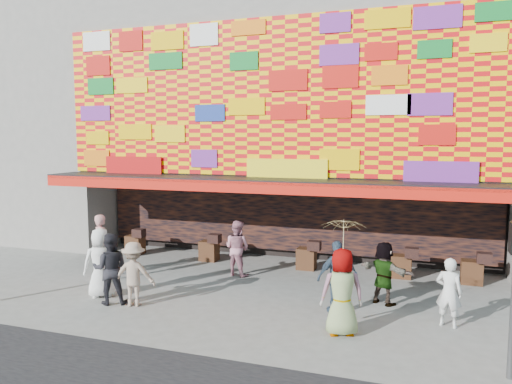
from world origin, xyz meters
TOP-DOWN VIEW (x-y plane):
  - ground at (0.00, 0.00)m, footprint 90.00×90.00m
  - shop_building at (0.00, 8.18)m, footprint 15.20×9.40m
  - neighbor_left at (-13.00, 8.00)m, footprint 11.00×8.00m
  - ped_a at (-3.60, -0.00)m, footprint 1.09×1.06m
  - ped_b at (-4.87, 1.77)m, footprint 0.84×0.77m
  - ped_c at (-3.03, -0.39)m, footprint 1.12×1.02m
  - ped_d at (-2.36, -0.33)m, footprint 1.20×0.87m
  - ped_e at (2.67, 0.86)m, footprint 1.13×0.94m
  - ped_f at (3.69, 1.90)m, footprint 1.58×1.12m
  - ped_g at (2.99, -0.49)m, footprint 1.09×0.90m
  - ped_h at (5.22, 0.79)m, footprint 0.66×0.51m
  - ped_i at (-0.90, 3.19)m, footprint 0.98×0.85m
  - parasol at (2.99, -0.49)m, footprint 1.12×1.13m

SIDE VIEW (x-z plane):
  - ground at x=0.00m, z-range 0.00..0.00m
  - ped_h at x=5.22m, z-range 0.00..1.61m
  - ped_f at x=3.69m, z-range 0.00..1.65m
  - ped_d at x=-2.36m, z-range 0.00..1.66m
  - ped_i at x=-0.90m, z-range 0.00..1.74m
  - ped_e at x=2.67m, z-range 0.00..1.80m
  - ped_c at x=-3.03m, z-range 0.00..1.86m
  - ped_a at x=-3.60m, z-range 0.00..1.89m
  - ped_g at x=2.99m, z-range 0.00..1.93m
  - ped_b at x=-4.87m, z-range 0.00..1.94m
  - parasol at x=2.99m, z-range 1.22..3.05m
  - shop_building at x=0.00m, z-range 0.23..10.23m
  - neighbor_left at x=-13.00m, z-range 0.00..12.00m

